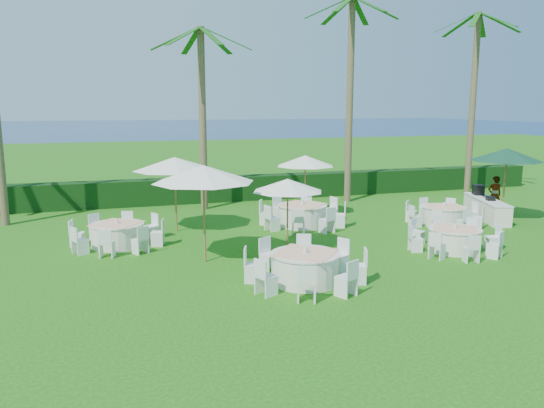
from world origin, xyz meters
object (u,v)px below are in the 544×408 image
(banquet_table_d, at_px, (117,234))
(umbrella_a, at_px, (203,174))
(banquet_table_e, at_px, (302,215))
(buffet_table, at_px, (486,208))
(umbrella_c, at_px, (175,164))
(umbrella_d, at_px, (305,161))
(umbrella_b, at_px, (288,185))
(umbrella_green, at_px, (507,155))
(banquet_table_f, at_px, (444,215))
(banquet_table_c, at_px, (454,239))
(staff_person, at_px, (494,195))
(banquet_table_b, at_px, (305,267))

(banquet_table_d, bearing_deg, umbrella_a, -47.42)
(banquet_table_e, xyz_separation_m, umbrella_a, (-4.53, -3.72, 2.23))
(umbrella_a, distance_m, buffet_table, 12.86)
(umbrella_c, bearing_deg, umbrella_d, 10.95)
(umbrella_b, relative_size, umbrella_green, 0.79)
(banquet_table_e, bearing_deg, banquet_table_f, -15.86)
(banquet_table_c, xyz_separation_m, staff_person, (5.31, 4.51, 0.45))
(banquet_table_f, bearing_deg, banquet_table_b, -147.81)
(umbrella_a, bearing_deg, umbrella_b, 9.24)
(banquet_table_f, height_order, umbrella_b, umbrella_b)
(umbrella_c, bearing_deg, banquet_table_f, -11.49)
(banquet_table_e, relative_size, umbrella_b, 1.42)
(banquet_table_e, bearing_deg, banquet_table_c, -55.29)
(banquet_table_e, bearing_deg, umbrella_d, 65.87)
(banquet_table_c, xyz_separation_m, banquet_table_e, (-3.41, 4.92, 0.05))
(staff_person, bearing_deg, umbrella_a, 25.60)
(umbrella_d, bearing_deg, buffet_table, -20.18)
(umbrella_c, distance_m, buffet_table, 12.94)
(umbrella_a, bearing_deg, buffet_table, 12.41)
(banquet_table_e, bearing_deg, umbrella_a, -140.64)
(banquet_table_b, bearing_deg, banquet_table_f, 32.19)
(banquet_table_d, bearing_deg, banquet_table_e, 8.34)
(banquet_table_e, height_order, umbrella_c, umbrella_c)
(banquet_table_b, distance_m, umbrella_a, 4.13)
(banquet_table_c, height_order, umbrella_b, umbrella_b)
(banquet_table_c, height_order, staff_person, staff_person)
(banquet_table_d, xyz_separation_m, buffet_table, (14.84, 0.03, 0.03))
(banquet_table_b, relative_size, umbrella_c, 1.04)
(banquet_table_c, xyz_separation_m, umbrella_green, (4.77, 3.35, 2.31))
(umbrella_a, relative_size, umbrella_d, 1.17)
(umbrella_b, relative_size, staff_person, 1.40)
(banquet_table_d, xyz_separation_m, umbrella_green, (15.18, -0.54, 2.30))
(umbrella_b, distance_m, umbrella_green, 10.08)
(umbrella_b, height_order, buffet_table, umbrella_b)
(banquet_table_d, xyz_separation_m, banquet_table_e, (7.00, 1.03, 0.04))
(banquet_table_d, xyz_separation_m, umbrella_d, (7.73, 2.65, 1.97))
(banquet_table_c, xyz_separation_m, banquet_table_f, (1.99, 3.39, -0.00))
(banquet_table_b, bearing_deg, banquet_table_c, 14.46)
(banquet_table_d, distance_m, umbrella_d, 8.40)
(umbrella_a, bearing_deg, banquet_table_e, 39.36)
(banquet_table_d, distance_m, buffet_table, 14.84)
(banquet_table_d, bearing_deg, umbrella_d, 18.91)
(umbrella_d, xyz_separation_m, staff_person, (7.99, -2.03, -1.54))
(umbrella_d, distance_m, staff_person, 8.39)
(buffet_table, bearing_deg, banquet_table_d, -179.87)
(umbrella_a, bearing_deg, banquet_table_c, -8.62)
(umbrella_a, xyz_separation_m, umbrella_c, (-0.30, 4.26, -0.13))
(umbrella_green, xyz_separation_m, staff_person, (0.54, 1.16, -1.87))
(banquet_table_b, xyz_separation_m, umbrella_green, (10.52, 4.84, 2.28))
(umbrella_a, distance_m, staff_person, 13.78)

